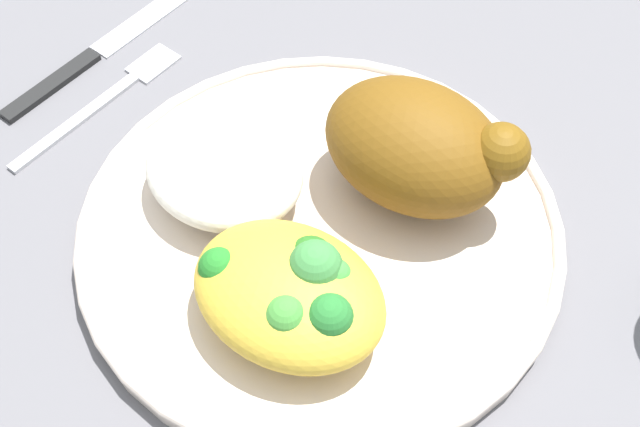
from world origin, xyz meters
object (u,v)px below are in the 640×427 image
at_px(roasted_chicken, 419,146).
at_px(knife, 96,51).
at_px(fork, 105,98).
at_px(plate, 320,231).
at_px(rice_pile, 224,170).
at_px(mac_cheese_with_broccoli, 291,291).

relative_size(roasted_chicken, knife, 0.62).
bearing_deg(roasted_chicken, fork, -168.12).
bearing_deg(plate, rice_pile, -170.42).
relative_size(plate, roasted_chicken, 2.42).
relative_size(mac_cheese_with_broccoli, fork, 0.76).
height_order(plate, fork, plate).
xyz_separation_m(plate, rice_pile, (-0.06, -0.01, 0.02)).
xyz_separation_m(mac_cheese_with_broccoli, fork, (-0.21, 0.07, -0.03)).
height_order(mac_cheese_with_broccoli, knife, mac_cheese_with_broccoli).
distance_m(rice_pile, mac_cheese_with_broccoli, 0.10).
bearing_deg(rice_pile, plate, 9.58).
xyz_separation_m(rice_pile, fork, (-0.12, 0.02, -0.03)).
bearing_deg(plate, roasted_chicken, 62.42).
distance_m(fork, knife, 0.05).
relative_size(plate, fork, 2.01).
bearing_deg(knife, roasted_chicken, 3.53).
xyz_separation_m(rice_pile, mac_cheese_with_broccoli, (0.08, -0.05, 0.00)).
distance_m(roasted_chicken, knife, 0.25).
bearing_deg(knife, mac_cheese_with_broccoli, -22.25).
height_order(roasted_chicken, rice_pile, roasted_chicken).
bearing_deg(fork, plate, -3.64).
distance_m(plate, roasted_chicken, 0.08).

